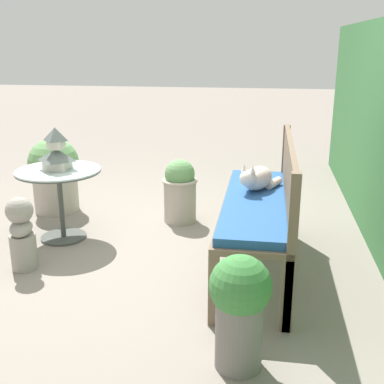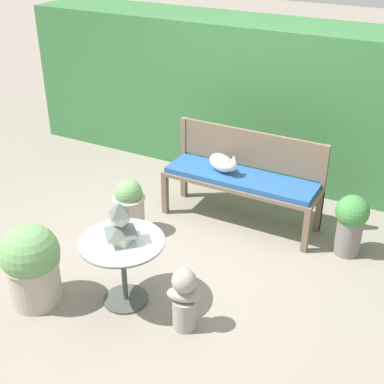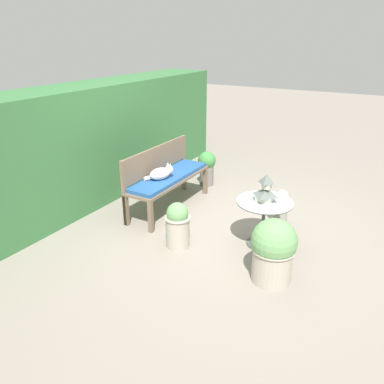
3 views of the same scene
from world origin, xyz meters
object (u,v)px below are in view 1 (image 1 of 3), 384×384
Objects in this scene: cat at (257,178)px; patio_table at (59,185)px; potted_plant_patio_mid at (54,174)px; garden_bench at (256,208)px; pagoda_birdhouse at (57,152)px; potted_plant_table_near at (180,190)px; potted_plant_bench_left at (240,306)px; garden_bust at (22,232)px.

cat is 0.55× the size of patio_table.
garden_bench is at bearing 63.18° from potted_plant_patio_mid.
pagoda_birdhouse is 1.18m from potted_plant_table_near.
cat is 0.62× the size of potted_plant_bench_left.
pagoda_birdhouse reaches higher than cat.
potted_plant_bench_left reaches higher than potted_plant_table_near.
potted_plant_bench_left is (1.50, 1.61, -0.13)m from patio_table.
cat is 1.80m from garden_bust.
potted_plant_bench_left is at bearing 18.27° from potted_plant_table_near.
garden_bust is 0.90× the size of potted_plant_bench_left.
garden_bust is 1.32m from potted_plant_patio_mid.
potted_plant_bench_left is at bearing -1.96° from garden_bench.
cat is 1.66m from patio_table.
garden_bench is 2.93× the size of garden_bust.
potted_plant_patio_mid is at bearing 175.13° from garden_bust.
cat is at bearing 68.14° from potted_plant_patio_mid.
potted_plant_bench_left is at bearing 42.11° from potted_plant_patio_mid.
cat is 1.06m from potted_plant_table_near.
pagoda_birdhouse reaches higher than garden_bust.
potted_plant_table_near is at bearing -161.73° from potted_plant_bench_left.
potted_plant_table_near is (-1.18, 0.97, 0.02)m from garden_bust.
garden_bench is 2.25m from potted_plant_patio_mid.
patio_table is 2.00× the size of pagoda_birdhouse.
potted_plant_patio_mid is (-1.02, -2.01, -0.10)m from garden_bench.
garden_bust is at bearing -4.32° from patio_table.
potted_plant_patio_mid is (-0.81, -2.01, -0.27)m from cat.
garden_bust is at bearing -39.62° from potted_plant_table_near.
garden_bench is 0.27m from cat.
garden_bench is 1.71m from pagoda_birdhouse.
potted_plant_bench_left is (2.07, 0.68, 0.05)m from potted_plant_table_near.
garden_bust is 0.93× the size of potted_plant_table_near.
garden_bench is 1.17m from potted_plant_bench_left.
potted_plant_table_near is at bearing 121.68° from patio_table.
potted_plant_patio_mid is at bearing -152.18° from pagoda_birdhouse.
potted_plant_table_near reaches higher than garden_bust.
potted_plant_table_near is at bearing -108.51° from cat.
garden_bench is 1.69m from patio_table.
cat is at bearing 87.10° from garden_bust.
pagoda_birdhouse is at bearing -101.58° from garden_bench.
potted_plant_bench_left is at bearing 42.98° from garden_bust.
cat is at bearing 85.57° from patio_table.
garden_bust is at bearing -118.46° from potted_plant_bench_left.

